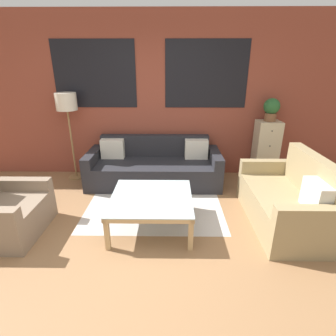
{
  "coord_description": "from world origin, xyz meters",
  "views": [
    {
      "loc": [
        0.36,
        -2.32,
        1.97
      ],
      "look_at": [
        0.31,
        1.24,
        0.55
      ],
      "focal_mm": 28.0,
      "sensor_mm": 36.0,
      "label": 1
    }
  ],
  "objects_px": {
    "couch_dark": "(154,167)",
    "drawer_cabinet": "(265,150)",
    "armchair_corner": "(4,213)",
    "floor_lamp": "(67,106)",
    "coffee_table": "(151,201)",
    "settee_vintage": "(287,202)",
    "potted_plant": "(271,109)"
  },
  "relations": [
    {
      "from": "armchair_corner",
      "to": "floor_lamp",
      "type": "height_order",
      "value": "floor_lamp"
    },
    {
      "from": "couch_dark",
      "to": "coffee_table",
      "type": "bearing_deg",
      "value": -87.81
    },
    {
      "from": "coffee_table",
      "to": "potted_plant",
      "type": "relative_size",
      "value": 2.61
    },
    {
      "from": "couch_dark",
      "to": "drawer_cabinet",
      "type": "height_order",
      "value": "drawer_cabinet"
    },
    {
      "from": "settee_vintage",
      "to": "armchair_corner",
      "type": "xyz_separation_m",
      "value": [
        -3.55,
        -0.27,
        -0.03
      ]
    },
    {
      "from": "coffee_table",
      "to": "drawer_cabinet",
      "type": "bearing_deg",
      "value": 39.65
    },
    {
      "from": "armchair_corner",
      "to": "drawer_cabinet",
      "type": "height_order",
      "value": "drawer_cabinet"
    },
    {
      "from": "drawer_cabinet",
      "to": "potted_plant",
      "type": "height_order",
      "value": "potted_plant"
    },
    {
      "from": "drawer_cabinet",
      "to": "coffee_table",
      "type": "bearing_deg",
      "value": -140.35
    },
    {
      "from": "drawer_cabinet",
      "to": "couch_dark",
      "type": "bearing_deg",
      "value": -173.18
    },
    {
      "from": "coffee_table",
      "to": "couch_dark",
      "type": "bearing_deg",
      "value": 92.19
    },
    {
      "from": "armchair_corner",
      "to": "coffee_table",
      "type": "xyz_separation_m",
      "value": [
        1.79,
        0.16,
        0.09
      ]
    },
    {
      "from": "couch_dark",
      "to": "floor_lamp",
      "type": "bearing_deg",
      "value": 172.5
    },
    {
      "from": "settee_vintage",
      "to": "drawer_cabinet",
      "type": "bearing_deg",
      "value": 83.04
    },
    {
      "from": "armchair_corner",
      "to": "drawer_cabinet",
      "type": "distance_m",
      "value": 4.14
    },
    {
      "from": "settee_vintage",
      "to": "drawer_cabinet",
      "type": "relative_size",
      "value": 1.46
    },
    {
      "from": "settee_vintage",
      "to": "coffee_table",
      "type": "bearing_deg",
      "value": -176.49
    },
    {
      "from": "couch_dark",
      "to": "coffee_table",
      "type": "relative_size",
      "value": 2.24
    },
    {
      "from": "settee_vintage",
      "to": "potted_plant",
      "type": "height_order",
      "value": "potted_plant"
    },
    {
      "from": "armchair_corner",
      "to": "floor_lamp",
      "type": "bearing_deg",
      "value": 80.97
    },
    {
      "from": "armchair_corner",
      "to": "couch_dark",
      "type": "bearing_deg",
      "value": 41.32
    },
    {
      "from": "settee_vintage",
      "to": "armchair_corner",
      "type": "distance_m",
      "value": 3.56
    },
    {
      "from": "settee_vintage",
      "to": "coffee_table",
      "type": "distance_m",
      "value": 1.76
    },
    {
      "from": "armchair_corner",
      "to": "floor_lamp",
      "type": "distance_m",
      "value": 2.03
    },
    {
      "from": "floor_lamp",
      "to": "potted_plant",
      "type": "height_order",
      "value": "floor_lamp"
    },
    {
      "from": "settee_vintage",
      "to": "potted_plant",
      "type": "distance_m",
      "value": 1.79
    },
    {
      "from": "drawer_cabinet",
      "to": "potted_plant",
      "type": "relative_size",
      "value": 2.72
    },
    {
      "from": "drawer_cabinet",
      "to": "floor_lamp",
      "type": "bearing_deg",
      "value": -179.26
    },
    {
      "from": "armchair_corner",
      "to": "drawer_cabinet",
      "type": "relative_size",
      "value": 0.88
    },
    {
      "from": "floor_lamp",
      "to": "drawer_cabinet",
      "type": "distance_m",
      "value": 3.55
    },
    {
      "from": "couch_dark",
      "to": "drawer_cabinet",
      "type": "bearing_deg",
      "value": 6.82
    },
    {
      "from": "couch_dark",
      "to": "armchair_corner",
      "type": "bearing_deg",
      "value": -138.68
    }
  ]
}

